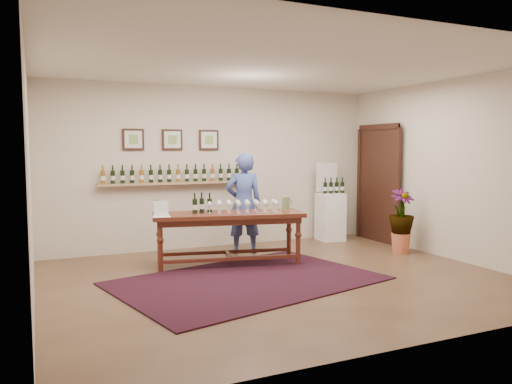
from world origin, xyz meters
name	(u,v)px	position (x,y,z in m)	size (l,w,h in m)	color
ground	(281,279)	(0.00, 0.00, 0.00)	(6.00, 6.00, 0.00)	#4C3121
room_shell	(338,182)	(2.11, 1.86, 1.12)	(6.00, 6.00, 6.00)	beige
rug	(248,281)	(-0.44, 0.07, 0.01)	(3.31, 2.20, 0.02)	#460D0C
tasting_table	(228,220)	(-0.33, 1.06, 0.67)	(2.31, 1.15, 0.78)	#4C1913
table_glasses	(242,206)	(-0.11, 1.06, 0.87)	(1.30, 0.30, 0.18)	silver
table_bottles	(202,204)	(-0.70, 1.20, 0.92)	(0.25, 0.15, 0.27)	black
pitcher_left	(158,207)	(-1.32, 1.37, 0.89)	(0.13, 0.13, 0.21)	#68774A
pitcher_right	(286,203)	(0.58, 0.97, 0.89)	(0.13, 0.13, 0.21)	#68774A
menu_card	(161,209)	(-1.35, 1.04, 0.90)	(0.25, 0.18, 0.22)	silver
display_pedestal	(330,217)	(2.14, 2.14, 0.45)	(0.45, 0.45, 0.89)	white
pedestal_bottles	(334,186)	(2.18, 2.10, 1.04)	(0.29, 0.08, 0.29)	black
info_sign	(327,177)	(2.12, 2.26, 1.19)	(0.44, 0.02, 0.60)	silver
potted_plant	(401,221)	(2.55, 0.63, 0.54)	(0.49, 0.49, 0.92)	#C76642
person	(244,204)	(0.19, 1.72, 0.83)	(0.60, 0.40, 1.66)	#3B4D8D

